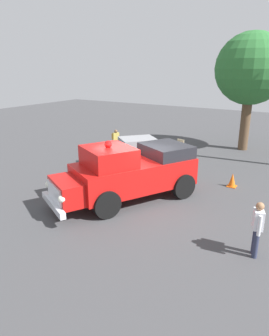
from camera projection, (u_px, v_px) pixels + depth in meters
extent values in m
plane|color=#424244|center=(135.00, 199.00, 12.90)|extent=(60.00, 60.00, 0.00)
cylinder|color=black|center=(107.00, 204.00, 11.14)|extent=(1.07, 0.77, 1.04)
cylinder|color=black|center=(86.00, 187.00, 12.77)|extent=(1.07, 0.77, 1.04)
cylinder|color=black|center=(183.00, 186.00, 12.83)|extent=(1.07, 0.77, 1.04)
cylinder|color=black|center=(156.00, 173.00, 14.46)|extent=(1.07, 0.77, 1.04)
cube|color=red|center=(135.00, 174.00, 12.64)|extent=(5.31, 4.14, 1.10)
cube|color=red|center=(67.00, 191.00, 11.30)|extent=(1.62, 1.98, 0.84)
cube|color=red|center=(108.00, 157.00, 11.80)|extent=(2.39, 2.47, 0.76)
cube|color=#232328|center=(166.00, 151.00, 13.15)|extent=(2.42, 2.53, 0.60)
cube|color=silver|center=(55.00, 193.00, 11.08)|extent=(0.78, 1.33, 0.64)
cube|color=silver|center=(53.00, 205.00, 11.16)|extent=(1.22, 2.07, 0.24)
sphere|color=white|center=(62.00, 199.00, 10.42)|extent=(0.35, 0.35, 0.26)
sphere|color=white|center=(49.00, 184.00, 11.70)|extent=(0.35, 0.35, 0.26)
sphere|color=red|center=(108.00, 144.00, 11.64)|extent=(0.38, 0.38, 0.28)
cylinder|color=black|center=(111.00, 165.00, 16.25)|extent=(0.68, 0.64, 0.68)
cylinder|color=black|center=(104.00, 156.00, 17.74)|extent=(0.68, 0.64, 0.68)
cylinder|color=black|center=(162.00, 160.00, 17.07)|extent=(0.68, 0.64, 0.68)
cylinder|color=black|center=(152.00, 152.00, 18.56)|extent=(0.68, 0.64, 0.68)
cube|color=black|center=(133.00, 153.00, 17.32)|extent=(4.35, 4.12, 0.64)
cube|color=black|center=(107.00, 149.00, 16.80)|extent=(2.13, 2.16, 0.20)
cube|color=#99999E|center=(138.00, 143.00, 17.23)|extent=(2.46, 2.42, 0.56)
cube|color=silver|center=(94.00, 160.00, 16.77)|extent=(1.37, 1.54, 0.20)
cylinder|color=#B7BABF|center=(121.00, 146.00, 20.48)|extent=(0.04, 0.04, 0.44)
cylinder|color=#B7BABF|center=(114.00, 147.00, 20.32)|extent=(0.04, 0.04, 0.44)
cylinder|color=#B7BABF|center=(119.00, 145.00, 20.86)|extent=(0.04, 0.04, 0.44)
cylinder|color=#B7BABF|center=(112.00, 145.00, 20.71)|extent=(0.04, 0.04, 0.44)
cube|color=orange|center=(116.00, 142.00, 20.52)|extent=(0.67, 0.67, 0.04)
cube|color=orange|center=(115.00, 137.00, 20.64)|extent=(0.41, 0.32, 0.56)
cube|color=#B7BABF|center=(120.00, 140.00, 20.55)|extent=(0.29, 0.38, 0.03)
cube|color=#B7BABF|center=(113.00, 140.00, 20.38)|extent=(0.29, 0.38, 0.03)
cylinder|color=#B7BABF|center=(179.00, 154.00, 18.61)|extent=(0.03, 0.03, 0.44)
cylinder|color=#B7BABF|center=(173.00, 153.00, 18.90)|extent=(0.03, 0.03, 0.44)
cylinder|color=#B7BABF|center=(183.00, 153.00, 18.91)|extent=(0.03, 0.03, 0.44)
cylinder|color=#B7BABF|center=(177.00, 152.00, 19.20)|extent=(0.03, 0.03, 0.44)
cube|color=beige|center=(178.00, 149.00, 18.83)|extent=(0.57, 0.57, 0.04)
cube|color=beige|center=(181.00, 144.00, 18.91)|extent=(0.14, 0.48, 0.56)
cube|color=#B7BABF|center=(181.00, 147.00, 18.62)|extent=(0.44, 0.13, 0.03)
cube|color=#B7BABF|center=(175.00, 146.00, 18.94)|extent=(0.44, 0.13, 0.03)
cylinder|color=#B7BABF|center=(178.00, 180.00, 14.40)|extent=(0.04, 0.04, 0.44)
cylinder|color=#B7BABF|center=(172.00, 177.00, 14.75)|extent=(0.04, 0.04, 0.44)
cylinder|color=#B7BABF|center=(186.00, 178.00, 14.62)|extent=(0.04, 0.04, 0.44)
cylinder|color=#B7BABF|center=(179.00, 176.00, 14.97)|extent=(0.04, 0.04, 0.44)
cube|color=orange|center=(179.00, 173.00, 14.61)|extent=(0.64, 0.64, 0.04)
cube|color=orange|center=(183.00, 166.00, 14.65)|extent=(0.24, 0.45, 0.56)
cube|color=#B7BABF|center=(183.00, 171.00, 14.37)|extent=(0.41, 0.22, 0.03)
cube|color=#B7BABF|center=(176.00, 168.00, 14.75)|extent=(0.41, 0.22, 0.03)
cylinder|color=#383842|center=(119.00, 146.00, 20.39)|extent=(0.18, 0.18, 0.45)
cylinder|color=#383842|center=(116.00, 147.00, 20.31)|extent=(0.18, 0.18, 0.45)
cube|color=#383842|center=(118.00, 142.00, 20.44)|extent=(0.38, 0.44, 0.13)
cube|color=#383842|center=(116.00, 142.00, 20.37)|extent=(0.38, 0.44, 0.13)
cube|color=gold|center=(116.00, 137.00, 20.49)|extent=(0.45, 0.41, 0.54)
sphere|color=brown|center=(116.00, 131.00, 20.35)|extent=(0.31, 0.31, 0.22)
cylinder|color=#2D334C|center=(256.00, 244.00, 8.80)|extent=(0.19, 0.19, 0.88)
cylinder|color=#2D334C|center=(255.00, 240.00, 9.00)|extent=(0.19, 0.19, 0.88)
cube|color=silver|center=(258.00, 219.00, 8.67)|extent=(0.48, 0.38, 0.56)
cylinder|color=silver|center=(259.00, 226.00, 8.44)|extent=(0.13, 0.13, 0.60)
cylinder|color=silver|center=(257.00, 217.00, 8.94)|extent=(0.13, 0.13, 0.60)
sphere|color=#9E704C|center=(260.00, 206.00, 8.55)|extent=(0.29, 0.29, 0.23)
cylinder|color=brown|center=(245.00, 123.00, 20.04)|extent=(0.60, 0.60, 3.57)
sphere|color=#2C6E32|center=(251.00, 69.00, 19.00)|extent=(4.39, 4.39, 4.39)
cube|color=orange|center=(232.00, 186.00, 14.19)|extent=(0.40, 0.40, 0.04)
cone|color=orange|center=(232.00, 180.00, 14.09)|extent=(0.32, 0.32, 0.60)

